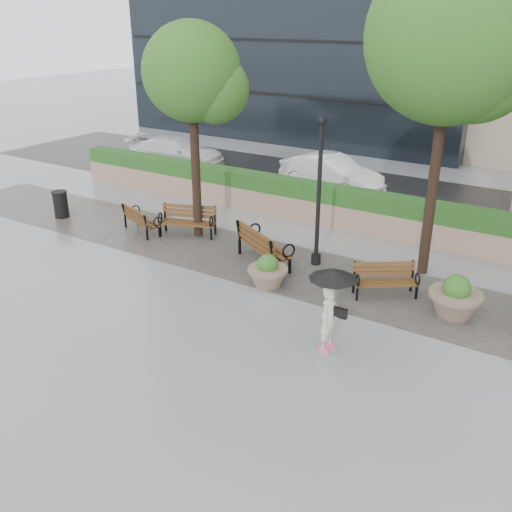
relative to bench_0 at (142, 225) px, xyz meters
The scene contains 17 objects.
ground 6.35m from the bench_0, 27.23° to the right, with size 100.00×100.00×0.00m, color gray.
cobble_strip 5.65m from the bench_0, ahead, with size 28.00×3.20×0.01m, color #383330.
hedge_wall 6.98m from the bench_0, 36.01° to the left, with size 24.00×0.80×1.35m.
asphalt_street 9.87m from the bench_0, 55.15° to the left, with size 40.00×7.00×0.00m, color black.
bench_0 is the anchor object (origin of this frame).
bench_1 1.58m from the bench_0, 22.60° to the left, with size 1.92×1.31×0.96m.
bench_2 4.73m from the bench_0, ahead, with size 2.13×1.65×1.08m.
bench_3 8.43m from the bench_0, ahead, with size 1.66×1.43×0.86m.
planter_left 5.73m from the bench_0, 12.10° to the right, with size 1.08×1.08×0.90m.
planter_right 10.21m from the bench_0, ahead, with size 1.26×1.26×1.06m.
trash_bin 3.50m from the bench_0, behind, with size 0.54×0.54×0.90m, color black.
lamppost 6.29m from the bench_0, ahead, with size 0.28×0.28×4.22m.
tree_0 5.15m from the bench_0, 24.95° to the left, with size 3.08×2.92×6.57m.
tree_1 10.83m from the bench_0, 12.25° to the left, with size 4.19×4.19×8.28m.
car_left 8.96m from the bench_0, 122.18° to the left, with size 1.87×4.60×1.33m, color white.
car_right 8.40m from the bench_0, 68.01° to the left, with size 1.52×4.36×1.44m, color white.
pedestrian 8.92m from the bench_0, 20.61° to the right, with size 1.03×1.03×1.88m.
Camera 1 is at (7.01, -10.00, 6.71)m, focal length 40.00 mm.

